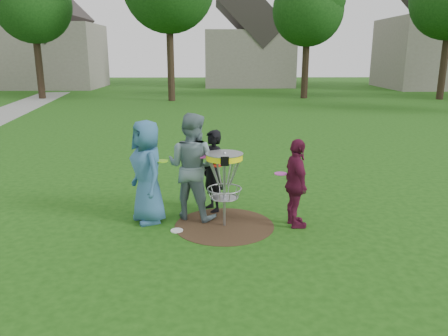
{
  "coord_description": "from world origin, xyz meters",
  "views": [
    {
      "loc": [
        -0.15,
        -7.37,
        3.02
      ],
      "look_at": [
        0.0,
        0.3,
        1.0
      ],
      "focal_mm": 35.0,
      "sensor_mm": 36.0,
      "label": 1
    }
  ],
  "objects_px": {
    "disc_golf_basket": "(224,171)",
    "player_black": "(213,171)",
    "player_maroon": "(296,184)",
    "player_blue": "(147,172)",
    "player_grey": "(192,166)"
  },
  "relations": [
    {
      "from": "disc_golf_basket",
      "to": "player_black",
      "type": "bearing_deg",
      "value": 104.26
    },
    {
      "from": "player_maroon",
      "to": "disc_golf_basket",
      "type": "distance_m",
      "value": 1.29
    },
    {
      "from": "player_blue",
      "to": "player_maroon",
      "type": "xyz_separation_m",
      "value": [
        2.66,
        -0.31,
        -0.15
      ]
    },
    {
      "from": "player_grey",
      "to": "player_maroon",
      "type": "height_order",
      "value": "player_grey"
    },
    {
      "from": "player_blue",
      "to": "player_black",
      "type": "xyz_separation_m",
      "value": [
        1.18,
        0.54,
        -0.14
      ]
    },
    {
      "from": "player_blue",
      "to": "player_grey",
      "type": "distance_m",
      "value": 0.82
    },
    {
      "from": "player_grey",
      "to": "player_maroon",
      "type": "xyz_separation_m",
      "value": [
        1.86,
        -0.49,
        -0.19
      ]
    },
    {
      "from": "player_blue",
      "to": "player_maroon",
      "type": "height_order",
      "value": "player_blue"
    },
    {
      "from": "player_blue",
      "to": "player_grey",
      "type": "height_order",
      "value": "player_grey"
    },
    {
      "from": "player_grey",
      "to": "disc_golf_basket",
      "type": "height_order",
      "value": "player_grey"
    },
    {
      "from": "player_blue",
      "to": "disc_golf_basket",
      "type": "relative_size",
      "value": 1.37
    },
    {
      "from": "player_blue",
      "to": "player_black",
      "type": "distance_m",
      "value": 1.31
    },
    {
      "from": "player_blue",
      "to": "player_maroon",
      "type": "bearing_deg",
      "value": 53.8
    },
    {
      "from": "player_grey",
      "to": "disc_golf_basket",
      "type": "xyz_separation_m",
      "value": [
        0.6,
        -0.45,
        0.02
      ]
    },
    {
      "from": "player_blue",
      "to": "player_grey",
      "type": "xyz_separation_m",
      "value": [
        0.79,
        0.19,
        0.05
      ]
    }
  ]
}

